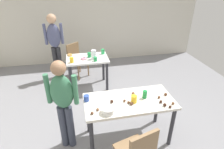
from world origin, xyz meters
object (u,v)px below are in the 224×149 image
soda_can (145,94)px  person_girl_near (63,100)px  person_adult_far (55,41)px  chair_far_table (76,58)px  dining_table_far (88,63)px  pitcher_far (94,54)px  mixing_bowl (108,110)px  dining_table_near (129,106)px

soda_can → person_girl_near: bearing=178.3°
person_girl_near → person_adult_far: bearing=95.7°
chair_far_table → dining_table_far: bearing=-69.6°
dining_table_far → pitcher_far: (0.14, -0.08, 0.24)m
person_girl_near → soda_can: 1.20m
chair_far_table → person_adult_far: size_ratio=0.54×
dining_table_far → mixing_bowl: 1.98m
dining_table_near → mixing_bowl: 0.44m
person_adult_far → mixing_bowl: 2.76m
person_girl_near → mixing_bowl: 0.65m
person_girl_near → soda_can: (1.19, -0.03, -0.05)m
dining_table_near → chair_far_table: chair_far_table is taller
dining_table_far → person_adult_far: person_adult_far is taller
dining_table_near → person_adult_far: bearing=116.1°
dining_table_near → mixing_bowl: size_ratio=7.39×
mixing_bowl → person_girl_near: bearing=155.9°
dining_table_near → chair_far_table: size_ratio=1.54×
person_girl_near → mixing_bowl: size_ratio=8.04×
person_adult_far → dining_table_near: bearing=-63.9°
person_girl_near → pitcher_far: (0.62, 1.62, -0.01)m
soda_can → pitcher_far: 1.75m
person_adult_far → person_girl_near: bearing=-84.3°
dining_table_near → mixing_bowl: mixing_bowl is taller
dining_table_near → pitcher_far: 1.72m
soda_can → dining_table_far: bearing=112.3°
chair_far_table → soda_can: (0.96, -2.39, 0.31)m
dining_table_near → person_girl_near: 0.97m
mixing_bowl → pitcher_far: 1.89m
dining_table_far → person_adult_far: (-0.72, 0.66, 0.37)m
person_girl_near → soda_can: bearing=-1.7°
person_girl_near → mixing_bowl: bearing=-24.1°
chair_far_table → pitcher_far: bearing=-62.4°
person_adult_far → soda_can: (1.43, -2.40, -0.17)m
dining_table_far → person_adult_far: 1.04m
person_adult_far → pitcher_far: (0.86, -0.75, -0.13)m
dining_table_far → person_girl_near: (-0.48, -1.71, 0.25)m
chair_far_table → soda_can: size_ratio=7.13×
chair_far_table → mixing_bowl: (0.35, -2.62, 0.29)m
chair_far_table → person_girl_near: size_ratio=0.60×
chair_far_table → person_girl_near: (-0.24, -2.36, 0.37)m
person_girl_near → person_adult_far: person_adult_far is taller
dining_table_near → mixing_bowl: bearing=-149.6°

